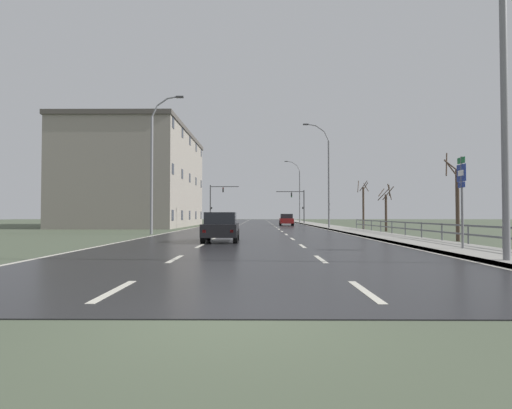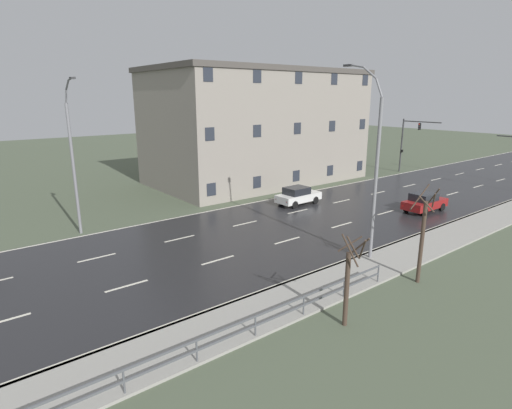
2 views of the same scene
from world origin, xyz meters
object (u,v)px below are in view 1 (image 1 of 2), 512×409
street_lamp_foreground (498,82)px  car_near_left (221,227)px  street_lamp_distant (299,193)px  car_far_left (286,220)px  street_lamp_midground (327,177)px  traffic_signal_left (215,198)px  street_lamp_left_bank (154,166)px  traffic_signal_right (299,201)px  highway_sign (462,191)px  car_distant (222,220)px  brick_building (139,179)px

street_lamp_foreground → car_near_left: size_ratio=2.67×
street_lamp_distant → car_far_left: street_lamp_distant is taller
street_lamp_midground → traffic_signal_left: size_ratio=1.69×
car_near_left → street_lamp_distant: bearing=78.6°
street_lamp_left_bank → traffic_signal_right: size_ratio=1.85×
street_lamp_midground → street_lamp_distant: size_ratio=0.99×
street_lamp_midground → car_far_left: size_ratio=2.65×
street_lamp_midground → highway_sign: bearing=-87.8°
street_lamp_distant → traffic_signal_right: street_lamp_distant is taller
street_lamp_foreground → street_lamp_distant: street_lamp_distant is taller
car_distant → car_far_left: bearing=38.0°
traffic_signal_left → car_distant: traffic_signal_left is taller
highway_sign → brick_building: bearing=123.6°
traffic_signal_right → car_near_left: size_ratio=1.35×
street_lamp_midground → street_lamp_distant: 29.77m
car_distant → traffic_signal_left: bearing=96.8°
street_lamp_foreground → car_near_left: street_lamp_foreground is taller
car_distant → car_far_left: 10.37m
street_lamp_left_bank → traffic_signal_right: street_lamp_left_bank is taller
traffic_signal_right → car_far_left: traffic_signal_right is taller
car_near_left → car_distant: same height
traffic_signal_right → car_near_left: bearing=-100.7°
street_lamp_left_bank → highway_sign: size_ratio=2.76×
traffic_signal_right → brick_building: 27.47m
street_lamp_distant → street_lamp_midground: bearing=-90.0°
traffic_signal_right → street_lamp_distant: bearing=84.5°
street_lamp_left_bank → street_lamp_distant: bearing=70.4°
traffic_signal_left → car_distant: bearing=-81.8°
street_lamp_midground → car_near_left: bearing=-114.0°
traffic_signal_right → car_far_left: (-3.02, -13.84, -2.88)m
street_lamp_foreground → highway_sign: 5.17m
street_lamp_distant → car_near_left: 51.14m
highway_sign → car_distant: size_ratio=0.90×
car_near_left → highway_sign: bearing=-29.0°
traffic_signal_left → highway_sign: bearing=-73.5°
car_near_left → street_lamp_foreground: bearing=-47.3°
traffic_signal_right → car_distant: traffic_signal_right is taller
highway_sign → traffic_signal_left: (-15.46, 52.18, 1.82)m
traffic_signal_left → car_distant: size_ratio=1.57×
brick_building → street_lamp_left_bank: bearing=-70.7°
traffic_signal_left → car_near_left: 47.31m
street_lamp_foreground → street_lamp_left_bank: street_lamp_foreground is taller
street_lamp_foreground → car_distant: 37.16m
street_lamp_foreground → brick_building: brick_building is taller
street_lamp_midground → car_far_left: (-3.41, 11.88, -4.53)m
car_near_left → car_distant: bearing=94.1°
street_lamp_foreground → car_far_left: 42.04m
street_lamp_foreground → car_distant: size_ratio=2.66×
street_lamp_distant → car_far_left: size_ratio=2.67×
street_lamp_foreground → traffic_signal_right: bearing=90.4°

